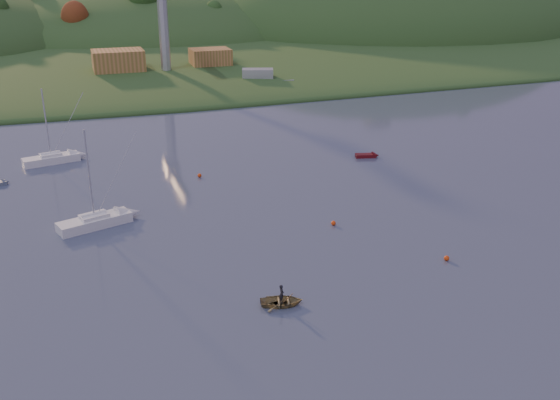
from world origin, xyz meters
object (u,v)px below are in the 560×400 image
object	(u,v)px
sailboat_near	(95,221)
canoe	(282,301)
red_tender	(370,155)
grey_dinghy	(0,183)
sailboat_far	(51,158)

from	to	relation	value
sailboat_near	canoe	world-z (taller)	sailboat_near
red_tender	grey_dinghy	xyz separation A→B (m)	(-48.70, 4.65, -0.02)
sailboat_near	sailboat_far	distance (m)	24.68
sailboat_far	grey_dinghy	xyz separation A→B (m)	(-6.05, -7.18, -0.46)
sailboat_far	grey_dinghy	world-z (taller)	sailboat_far
sailboat_far	red_tender	distance (m)	44.25
sailboat_far	grey_dinghy	bearing A→B (deg)	-143.23
sailboat_near	canoe	size ratio (longest dim) A/B	3.03
sailboat_far	canoe	world-z (taller)	sailboat_far
red_tender	canoe	bearing A→B (deg)	-112.25
sailboat_near	red_tender	world-z (taller)	sailboat_near
sailboat_far	grey_dinghy	size ratio (longest dim) A/B	3.34
sailboat_far	red_tender	size ratio (longest dim) A/B	2.91
canoe	grey_dinghy	bearing A→B (deg)	45.83
red_tender	sailboat_near	bearing A→B (deg)	-147.78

